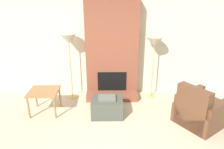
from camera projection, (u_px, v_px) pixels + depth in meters
wall_back at (112, 48)px, 5.92m from camera, size 7.86×0.06×2.60m
fireplace at (112, 53)px, 5.75m from camera, size 1.37×0.67×2.60m
ottoman at (107, 107)px, 5.12m from camera, size 0.72×0.57×0.47m
armchair at (201, 111)px, 4.78m from camera, size 1.35×1.32×0.96m
side_table at (44, 93)px, 5.14m from camera, size 0.68×0.63×0.57m
floor_lamp_left at (69, 41)px, 5.47m from camera, size 0.43×0.43×1.76m
floor_lamp_right at (154, 44)px, 5.53m from camera, size 0.43×0.43×1.67m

